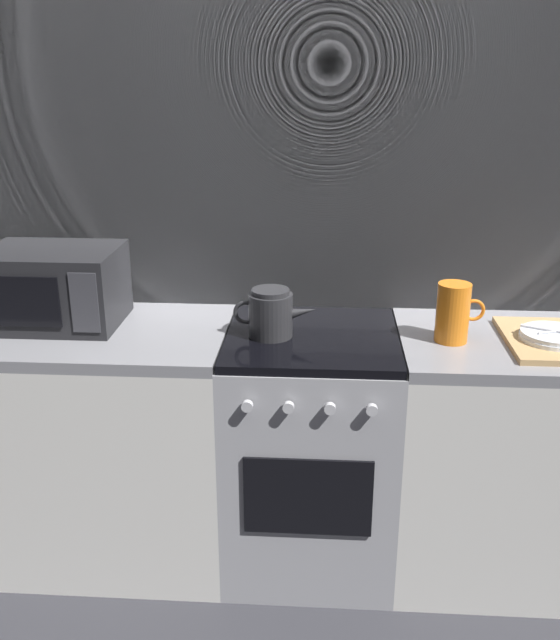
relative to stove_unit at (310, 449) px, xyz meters
The scene contains 8 objects.
ground_plane 0.45m from the stove_unit, 90.00° to the left, with size 8.00×8.00×0.00m, color #2D2D33.
back_wall 0.82m from the stove_unit, 90.00° to the left, with size 3.60×0.05×2.40m.
counter_left 0.90m from the stove_unit, behind, with size 1.20×0.60×0.90m.
stove_unit is the anchor object (origin of this frame).
microwave 1.09m from the stove_unit, behind, with size 0.46×0.35×0.27m.
kettle 0.55m from the stove_unit, behind, with size 0.28×0.15×0.17m.
pitcher 0.72m from the stove_unit, ahead, with size 0.16×0.11×0.20m.
dish_pile 0.92m from the stove_unit, ahead, with size 0.30×0.40×0.06m.
Camera 1 is at (0.04, -2.27, 1.78)m, focal length 39.75 mm.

